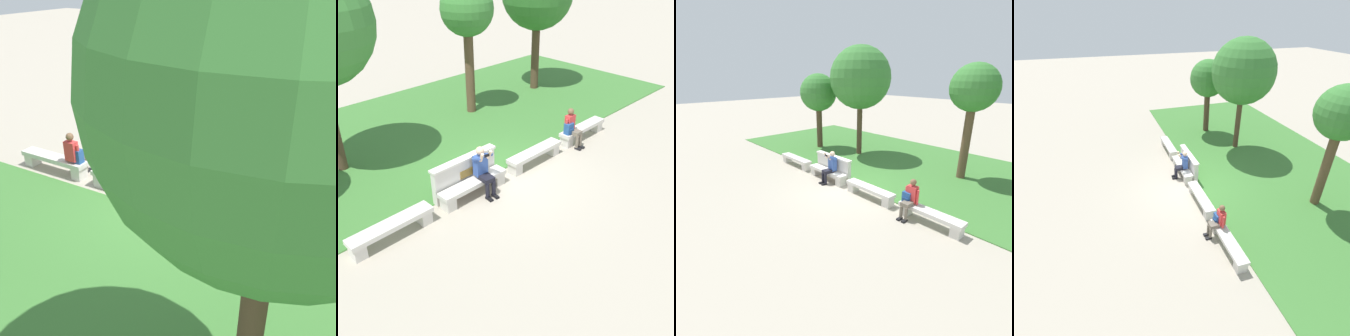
% 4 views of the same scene
% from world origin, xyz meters
% --- Properties ---
extents(ground_plane, '(80.00, 80.00, 0.00)m').
position_xyz_m(ground_plane, '(0.00, 0.00, 0.00)').
color(ground_plane, '#A89E8C').
extents(grass_strip, '(21.31, 8.00, 0.03)m').
position_xyz_m(grass_strip, '(0.00, 4.38, 0.01)').
color(grass_strip, '#3D7533').
rests_on(grass_strip, ground).
extents(bench_main, '(2.04, 0.40, 0.45)m').
position_xyz_m(bench_main, '(-3.63, 0.00, 0.30)').
color(bench_main, beige).
rests_on(bench_main, ground).
extents(bench_near, '(2.04, 0.40, 0.45)m').
position_xyz_m(bench_near, '(-1.21, 0.00, 0.30)').
color(bench_near, beige).
rests_on(bench_near, ground).
extents(bench_mid, '(2.04, 0.40, 0.45)m').
position_xyz_m(bench_mid, '(1.21, 0.00, 0.30)').
color(bench_mid, beige).
rests_on(bench_mid, ground).
extents(bench_far, '(2.04, 0.40, 0.45)m').
position_xyz_m(bench_far, '(3.63, 0.00, 0.30)').
color(bench_far, beige).
rests_on(bench_far, ground).
extents(backrest_wall_with_plaque, '(2.06, 0.24, 1.01)m').
position_xyz_m(backrest_wall_with_plaque, '(-1.21, 0.34, 0.52)').
color(backrest_wall_with_plaque, beige).
rests_on(backrest_wall_with_plaque, ground).
extents(person_photographer, '(0.50, 0.75, 1.32)m').
position_xyz_m(person_photographer, '(-0.92, -0.08, 0.74)').
color(person_photographer, black).
rests_on(person_photographer, ground).
extents(person_distant, '(0.48, 0.67, 1.26)m').
position_xyz_m(person_distant, '(2.94, -0.07, 0.67)').
color(person_distant, black).
rests_on(person_distant, ground).
extents(backpack, '(0.28, 0.24, 0.43)m').
position_xyz_m(backpack, '(2.81, -0.03, 0.63)').
color(backpack, '#234C8C').
rests_on(backpack, bench_far).
extents(tree_left_background, '(1.88, 1.88, 4.72)m').
position_xyz_m(tree_left_background, '(2.54, 4.42, 3.66)').
color(tree_left_background, brown).
rests_on(tree_left_background, ground).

